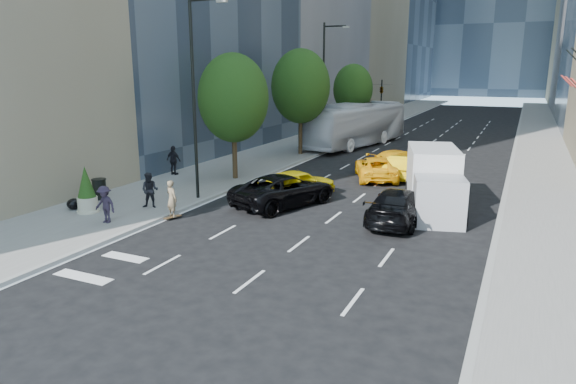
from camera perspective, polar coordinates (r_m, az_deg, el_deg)
The scene contains 24 objects.
ground at distance 20.68m, azimuth -1.32°, elevation -5.40°, with size 160.00×160.00×0.00m, color black.
sidewalk_left at distance 51.13m, azimuth 4.45°, elevation 6.18°, with size 6.00×120.00×0.15m, color slate.
sidewalk_right at distance 48.02m, azimuth 26.27°, elevation 4.31°, with size 4.00×120.00×0.15m, color slate.
lamp_near at distance 26.22m, azimuth -10.16°, elevation 11.43°, with size 2.13×0.22×10.00m.
lamp_far at distance 42.27m, azimuth 4.20°, elevation 12.41°, with size 2.13×0.22×10.00m.
tree_near at distance 30.94m, azimuth -6.09°, elevation 10.33°, with size 4.20×4.20×7.46m.
tree_mid at distance 39.83m, azimuth 1.42°, elevation 11.65°, with size 4.50×4.50×7.99m.
tree_far at distance 52.04m, azimuth 7.23°, elevation 11.28°, with size 3.90×3.90×6.92m.
traffic_signal at distance 59.51m, azimuth 10.36°, elevation 11.09°, with size 2.48×0.53×5.20m.
skateboarder at distance 23.85m, azimuth -12.77°, elevation -1.00°, with size 0.62×0.41×1.70m, color brown.
black_sedan_lincoln at distance 25.62m, azimuth -0.42°, elevation 0.24°, with size 2.64×5.73×1.59m, color black.
black_sedan_mercedes at distance 23.37m, azimuth 12.15°, elevation -1.49°, with size 2.13×5.25×1.52m, color black.
taxi_a at distance 26.95m, azimuth 0.93°, elevation 0.91°, with size 1.86×4.63×1.58m, color #D2BD0B.
taxi_b at distance 32.79m, azimuth 12.68°, elevation 2.75°, with size 1.50×4.31×1.42m, color yellow.
taxi_c at distance 32.17m, azimuth 9.74°, elevation 2.65°, with size 2.30×4.98×1.38m, color #FFB20D.
taxi_d at distance 34.98m, azimuth 12.20°, elevation 3.44°, with size 1.97×4.84×1.41m, color #E8A10C.
city_bus at distance 45.53m, azimuth 7.58°, elevation 7.43°, with size 3.12×13.33×3.71m, color silver.
box_truck at distance 25.45m, azimuth 15.91°, elevation 1.25°, with size 3.76×6.54×2.95m.
pedestrian_a at distance 25.49m, azimuth -15.09°, elevation 0.18°, with size 0.83×0.65×1.72m, color black.
pedestrian_b at distance 33.01m, azimuth -12.58°, elevation 3.45°, with size 1.07×0.45×1.83m, color black.
pedestrian_c at distance 23.62m, azimuth -19.67°, elevation -1.31°, with size 1.06×0.61×1.64m, color #271F2F.
trash_can at distance 28.06m, azimuth -20.20°, elevation 0.28°, with size 0.67×0.67×1.01m, color black.
planter_shrub at distance 25.59m, azimuth -21.48°, elevation 0.16°, with size 0.91×0.91×2.19m.
garbage_bags at distance 26.47m, azimuth -21.80°, elevation -1.12°, with size 1.22×1.17×0.60m.
Camera 1 is at (8.62, -17.53, 6.79)m, focal length 32.00 mm.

